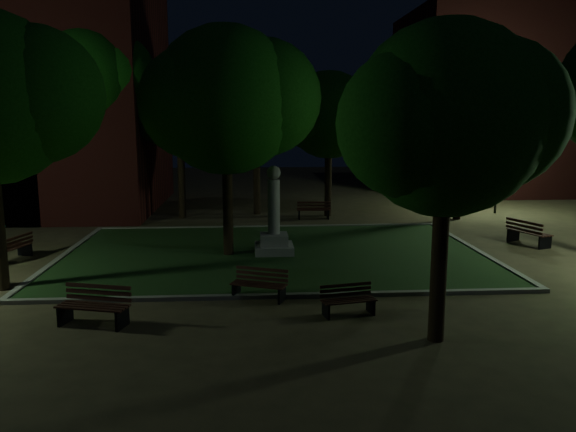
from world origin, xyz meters
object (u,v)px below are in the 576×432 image
(monument, at_px, (274,229))
(bench_right_side, at_px, (528,233))
(bench_near_right, at_px, (348,301))
(bench_far_side, at_px, (314,210))
(bench_left_side, at_px, (13,249))
(bench_near_left, at_px, (260,285))
(bench_west_near, at_px, (94,307))

(monument, relative_size, bench_right_side, 1.65)
(bench_near_right, relative_size, bench_far_side, 0.87)
(bench_left_side, bearing_deg, bench_near_right, 73.73)
(bench_near_left, relative_size, bench_left_side, 0.94)
(monument, height_order, bench_near_left, monument)
(bench_west_near, distance_m, bench_far_side, 15.79)
(monument, distance_m, bench_left_side, 9.22)
(bench_near_left, xyz_separation_m, bench_west_near, (-4.03, -1.71, 0.05))
(bench_west_near, xyz_separation_m, bench_far_side, (6.97, 14.17, -0.02))
(bench_west_near, relative_size, bench_left_side, 1.06)
(bench_left_side, xyz_separation_m, bench_right_side, (19.30, 1.18, 0.05))
(monument, relative_size, bench_near_right, 2.19)
(monument, height_order, bench_right_side, monument)
(bench_near_left, xyz_separation_m, bench_far_side, (2.93, 12.47, 0.03))
(bench_west_near, bearing_deg, bench_left_side, 140.35)
(bench_west_near, xyz_separation_m, bench_left_side, (-4.54, 6.58, -0.02))
(bench_near_left, distance_m, bench_right_side, 12.31)
(monument, distance_m, bench_west_near, 8.28)
(bench_right_side, bearing_deg, bench_far_side, 30.77)
(bench_far_side, bearing_deg, bench_west_near, 65.70)
(bench_right_side, relative_size, bench_far_side, 1.15)
(bench_near_right, height_order, bench_left_side, bench_left_side)
(bench_west_near, height_order, bench_left_side, bench_west_near)
(bench_near_right, bearing_deg, monument, 92.11)
(bench_left_side, bearing_deg, bench_near_left, 74.34)
(bench_near_left, xyz_separation_m, bench_near_right, (2.22, -1.41, -0.04))
(bench_west_near, xyz_separation_m, bench_right_side, (14.76, 7.75, 0.02))
(bench_near_right, distance_m, bench_left_side, 12.49)
(bench_near_left, height_order, bench_right_side, bench_right_side)
(bench_near_right, xyz_separation_m, bench_right_side, (8.50, 7.46, 0.11))
(bench_near_right, height_order, bench_right_side, bench_right_side)
(monument, relative_size, bench_left_side, 1.84)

